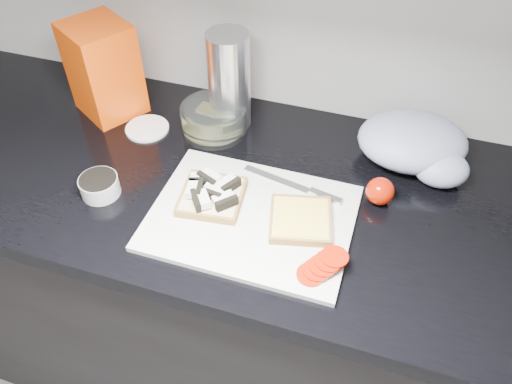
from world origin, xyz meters
TOP-DOWN VIEW (x-y plane):
  - base_cabinet at (0.00, 1.20)m, footprint 3.50×0.60m
  - countertop at (0.00, 1.20)m, footprint 3.50×0.64m
  - cutting_board at (0.07, 1.09)m, footprint 0.40×0.30m
  - bread_left at (-0.02, 1.11)m, footprint 0.14×0.14m
  - bread_right at (0.17, 1.11)m, footprint 0.15×0.15m
  - tomato_slices at (0.23, 1.01)m, footprint 0.10×0.11m
  - knife at (0.15, 1.20)m, footprint 0.23×0.06m
  - seed_tub at (-0.26, 1.07)m, footprint 0.08×0.08m
  - tub_lid at (-0.26, 1.29)m, footprint 0.11×0.11m
  - glass_bowl at (-0.11, 1.34)m, footprint 0.16×0.16m
  - bread_bag at (-0.39, 1.35)m, footprint 0.19×0.19m
  - steel_canister at (-0.08, 1.38)m, footprint 0.10×0.10m
  - grocery_bag at (0.36, 1.37)m, footprint 0.27×0.23m
  - whole_tomatoes at (0.30, 1.22)m, footprint 0.06×0.06m

SIDE VIEW (x-z plane):
  - base_cabinet at x=0.00m, z-range 0.00..0.86m
  - countertop at x=0.00m, z-range 0.86..0.90m
  - tub_lid at x=-0.26m, z-range 0.90..0.91m
  - cutting_board at x=0.07m, z-range 0.90..0.91m
  - knife at x=0.15m, z-range 0.91..0.92m
  - bread_right at x=0.17m, z-range 0.91..0.93m
  - tomato_slices at x=0.23m, z-range 0.91..0.93m
  - seed_tub at x=-0.26m, z-range 0.90..0.94m
  - bread_left at x=-0.02m, z-range 0.90..0.95m
  - whole_tomatoes at x=0.30m, z-range 0.90..0.96m
  - glass_bowl at x=-0.11m, z-range 0.90..0.97m
  - grocery_bag at x=0.36m, z-range 0.90..1.00m
  - bread_bag at x=-0.39m, z-range 0.90..1.13m
  - steel_canister at x=-0.08m, z-range 0.90..1.13m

